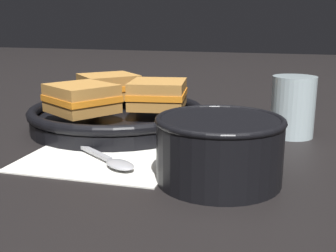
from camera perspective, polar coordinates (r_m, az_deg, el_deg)
ground_plane at (r=0.63m, az=-0.54°, el=-3.23°), size 4.00×4.00×0.00m
napkin at (r=0.60m, az=-8.98°, el=-4.13°), size 0.22×0.19×0.00m
soup_bowl at (r=0.50m, az=6.95°, el=-2.61°), size 0.15×0.15×0.08m
spoon at (r=0.57m, az=-7.70°, el=-4.64°), size 0.14×0.10×0.01m
skillet at (r=0.76m, az=-6.91°, el=1.27°), size 0.31×0.31×0.04m
sandwich_near_left at (r=0.73m, az=-1.38°, el=4.35°), size 0.11×0.12×0.05m
sandwich_near_right at (r=0.82m, az=-8.05°, el=5.34°), size 0.14×0.14×0.05m
sandwich_far_left at (r=0.70m, az=-11.62°, el=3.70°), size 0.14×0.13×0.05m
drinking_glass at (r=0.73m, az=16.56°, el=2.54°), size 0.07×0.07×0.10m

